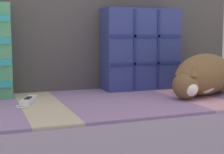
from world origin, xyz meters
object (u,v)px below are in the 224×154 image
object	(u,v)px
sleeping_cat	(203,76)
game_remote_far	(28,100)
throw_pillow_quilted	(141,49)
couch	(98,143)

from	to	relation	value
sleeping_cat	game_remote_far	distance (m)	0.76
throw_pillow_quilted	game_remote_far	world-z (taller)	throw_pillow_quilted
couch	throw_pillow_quilted	size ratio (longest dim) A/B	4.35
couch	sleeping_cat	bearing A→B (deg)	-11.04
sleeping_cat	game_remote_far	bearing A→B (deg)	171.64
throw_pillow_quilted	game_remote_far	size ratio (longest dim) A/B	1.98
throw_pillow_quilted	game_remote_far	xyz separation A→B (m)	(-0.57, -0.17, -0.19)
throw_pillow_quilted	sleeping_cat	xyz separation A→B (m)	(0.17, -0.27, -0.11)
throw_pillow_quilted	sleeping_cat	world-z (taller)	throw_pillow_quilted
couch	sleeping_cat	size ratio (longest dim) A/B	4.11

